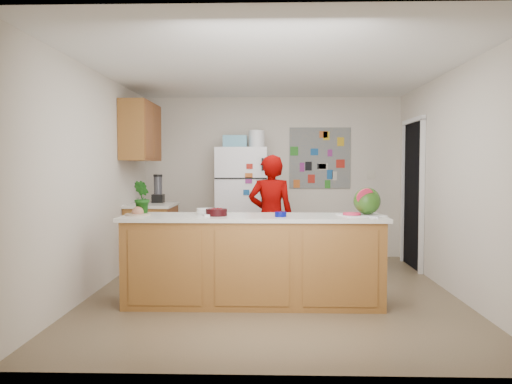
{
  "coord_description": "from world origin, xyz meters",
  "views": [
    {
      "loc": [
        -0.03,
        -5.58,
        1.43
      ],
      "look_at": [
        -0.19,
        0.2,
        1.12
      ],
      "focal_mm": 35.0,
      "sensor_mm": 36.0,
      "label": 1
    }
  ],
  "objects_px": {
    "person": "(271,217)",
    "cherry_bowl": "(216,212)",
    "watermelon": "(367,201)",
    "refrigerator": "(242,204)"
  },
  "relations": [
    {
      "from": "watermelon",
      "to": "cherry_bowl",
      "type": "xyz_separation_m",
      "value": [
        -1.54,
        -0.07,
        -0.11
      ]
    },
    {
      "from": "cherry_bowl",
      "to": "person",
      "type": "bearing_deg",
      "value": 66.01
    },
    {
      "from": "cherry_bowl",
      "to": "refrigerator",
      "type": "bearing_deg",
      "value": 87.08
    },
    {
      "from": "refrigerator",
      "to": "watermelon",
      "type": "height_order",
      "value": "refrigerator"
    },
    {
      "from": "person",
      "to": "refrigerator",
      "type": "bearing_deg",
      "value": -68.94
    },
    {
      "from": "refrigerator",
      "to": "cherry_bowl",
      "type": "bearing_deg",
      "value": -92.92
    },
    {
      "from": "watermelon",
      "to": "cherry_bowl",
      "type": "bearing_deg",
      "value": -177.31
    },
    {
      "from": "refrigerator",
      "to": "cherry_bowl",
      "type": "distance_m",
      "value": 2.43
    },
    {
      "from": "refrigerator",
      "to": "watermelon",
      "type": "xyz_separation_m",
      "value": [
        1.41,
        -2.35,
        0.22
      ]
    },
    {
      "from": "person",
      "to": "cherry_bowl",
      "type": "height_order",
      "value": "person"
    }
  ]
}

